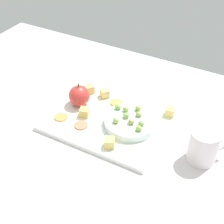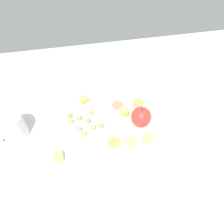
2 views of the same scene
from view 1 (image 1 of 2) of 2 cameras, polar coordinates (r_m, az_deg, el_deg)
The scene contains 23 objects.
table at distance 105.97cm, azimuth -2.33°, elevation -2.32°, with size 140.55×90.94×3.13cm, color silver.
platter at distance 104.41cm, azimuth -0.53°, elevation -1.35°, with size 36.69×28.96×1.50cm, color white.
serving_dish at distance 100.78cm, azimuth 3.16°, elevation -1.73°, with size 15.82×15.82×2.41cm, color white.
apple_whole at distance 107.90cm, azimuth -5.62°, elevation 2.80°, with size 6.86×6.86×6.86cm, color red.
apple_stem at distance 105.57cm, azimuth -5.76°, elevation 4.56°, with size 0.50×0.50×1.20cm, color brown.
cheese_cube_0 at distance 93.84cm, azimuth -0.39°, elevation -5.27°, with size 2.79×2.79×2.79cm, color #EFCA69.
cheese_cube_1 at distance 105.73cm, azimuth 9.89°, elevation 0.07°, with size 2.79×2.79×2.79cm, color #EACC6B.
cheese_cube_2 at distance 104.27cm, azimuth -4.72°, elevation -0.04°, with size 2.79×2.79×2.79cm, color #EFC869.
cheese_cube_3 at distance 111.95cm, azimuth -1.25°, elevation 3.23°, with size 2.79×2.79×2.79cm, color #EECB73.
cheese_cube_4 at distance 114.15cm, azimuth -3.84°, elevation 3.94°, with size 2.79×2.79×2.79cm, color #EBC56A.
cracker_0 at distance 109.77cm, azimuth 0.76°, elevation 1.63°, with size 4.21×4.21×0.40cm, color tan.
cracker_1 at distance 101.50cm, azimuth -5.30°, elevation -2.26°, with size 4.21×4.21×0.40cm, color tan.
cracker_2 at distance 105.21cm, azimuth -8.68°, elevation -0.85°, with size 4.21×4.21×0.40cm, color tan.
grape_0 at distance 100.69cm, azimuth 4.62°, elevation -0.36°, with size 1.93×1.74×1.60cm, color #9DB05E.
grape_1 at distance 97.54cm, azimuth 3.21°, elevation -1.78°, with size 1.93×1.74×1.70cm, color #9CAB54.
grape_2 at distance 98.03cm, azimuth 0.68°, elevation -1.41°, with size 1.93×1.74×1.83cm, color #A0C25D.
grape_3 at distance 99.86cm, azimuth 2.43°, elevation -0.59°, with size 1.93×1.74×1.74cm, color #88BB54.
grape_4 at distance 97.66cm, azimuth 5.07°, elevation -1.89°, with size 1.93×1.74×1.55cm, color #8EC061.
grape_5 at distance 95.80cm, azimuth 4.63°, elevation -2.80°, with size 1.93×1.74×1.63cm, color #89BD4A.
grape_6 at distance 102.28cm, azimuth 2.39°, elevation 0.53°, with size 1.93×1.74×1.73cm, color #92C159.
grape_7 at distance 102.74cm, azimuth 4.50°, elevation 0.66°, with size 1.93×1.74×1.82cm, color #9DBE4A.
grape_8 at distance 103.07cm, azimuth 1.03°, elevation 0.90°, with size 1.93×1.74×1.71cm, color #88BF53.
cup at distance 92.97cm, azimuth 15.33°, elevation -5.78°, with size 9.86×8.80×9.98cm.
Camera 1 is at (-41.78, 67.50, 71.77)cm, focal length 53.53 mm.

